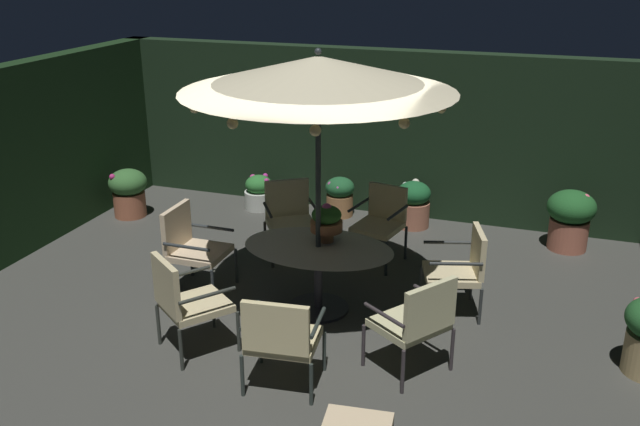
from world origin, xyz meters
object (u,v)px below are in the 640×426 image
(potted_plant_back_left, at_px, (259,192))
(potted_plant_back_center, at_px, (413,204))
(patio_chair_northeast, at_px, (381,218))
(patio_chair_southwest, at_px, (281,336))
(patio_chair_southeast, at_px, (191,244))
(centerpiece_planter, at_px, (327,220))
(potted_plant_front_corner, at_px, (340,195))
(patio_chair_east, at_px, (290,214))
(patio_umbrella, at_px, (318,74))
(potted_plant_back_right, at_px, (129,191))
(patio_chair_north, at_px, (461,266))
(patio_chair_south, at_px, (185,299))
(patio_dining_table, at_px, (318,261))
(potted_plant_right_near, at_px, (570,217))
(patio_chair_west, at_px, (417,319))

(potted_plant_back_left, height_order, potted_plant_back_center, potted_plant_back_center)
(patio_chair_northeast, xyz_separation_m, patio_chair_southwest, (-0.14, -3.01, -0.02))
(patio_chair_southeast, bearing_deg, potted_plant_back_left, 97.63)
(centerpiece_planter, relative_size, potted_plant_front_corner, 0.74)
(patio_chair_northeast, height_order, patio_chair_east, patio_chair_east)
(patio_umbrella, height_order, potted_plant_back_right, patio_umbrella)
(potted_plant_front_corner, height_order, potted_plant_back_left, potted_plant_front_corner)
(patio_chair_north, xyz_separation_m, potted_plant_back_left, (-3.36, 2.27, -0.29))
(centerpiece_planter, xyz_separation_m, patio_chair_north, (1.42, 0.29, -0.45))
(patio_umbrella, bearing_deg, potted_plant_back_left, 124.96)
(patio_chair_south, bearing_deg, patio_dining_table, 52.76)
(patio_umbrella, distance_m, centerpiece_planter, 1.59)
(patio_chair_east, bearing_deg, potted_plant_back_center, 48.72)
(potted_plant_right_near, relative_size, potted_plant_back_left, 1.53)
(patio_chair_southwest, bearing_deg, potted_plant_back_center, 86.13)
(patio_umbrella, xyz_separation_m, potted_plant_front_corner, (-0.65, 2.83, -2.27))
(patio_chair_southwest, distance_m, potted_plant_front_corner, 4.44)
(patio_chair_northeast, xyz_separation_m, potted_plant_front_corner, (-0.97, 1.34, -0.25))
(patio_chair_northeast, distance_m, potted_plant_back_right, 3.91)
(patio_chair_north, distance_m, patio_chair_southeast, 3.03)
(patio_chair_southeast, xyz_separation_m, patio_chair_southwest, (1.71, -1.51, -0.03))
(patio_dining_table, relative_size, potted_plant_back_center, 2.46)
(patio_chair_southeast, distance_m, potted_plant_back_right, 2.74)
(patio_chair_southeast, xyz_separation_m, potted_plant_right_near, (4.10, 2.65, -0.13))
(patio_chair_northeast, relative_size, patio_chair_southwest, 1.01)
(centerpiece_planter, xyz_separation_m, potted_plant_back_center, (0.43, 2.60, -0.66))
(patio_chair_east, distance_m, potted_plant_front_corner, 1.58)
(potted_plant_front_corner, bearing_deg, patio_chair_southwest, -79.22)
(patio_umbrella, xyz_separation_m, potted_plant_back_right, (-3.58, 1.80, -2.19))
(patio_chair_west, bearing_deg, centerpiece_planter, 139.59)
(patio_chair_west, relative_size, potted_plant_back_left, 1.88)
(patio_chair_east, height_order, patio_chair_west, patio_chair_west)
(patio_chair_southeast, bearing_deg, patio_umbrella, 0.16)
(patio_chair_north, xyz_separation_m, potted_plant_front_corner, (-2.11, 2.38, -0.24))
(patio_chair_northeast, xyz_separation_m, patio_chair_west, (0.94, -2.37, 0.01))
(patio_dining_table, bearing_deg, patio_chair_south, -127.24)
(patio_chair_northeast, distance_m, patio_chair_east, 1.17)
(patio_chair_northeast, distance_m, patio_chair_southwest, 3.01)
(patio_chair_southwest, distance_m, potted_plant_back_left, 4.73)
(centerpiece_planter, height_order, patio_chair_southwest, centerpiece_planter)
(potted_plant_back_center, bearing_deg, potted_plant_front_corner, 176.31)
(patio_chair_north, distance_m, potted_plant_right_near, 2.46)
(patio_dining_table, height_order, patio_chair_southeast, patio_chair_southeast)
(patio_chair_southwest, relative_size, potted_plant_front_corner, 1.61)
(centerpiece_planter, bearing_deg, patio_chair_northeast, 78.18)
(centerpiece_planter, distance_m, potted_plant_right_near, 3.59)
(patio_chair_south, distance_m, potted_plant_back_right, 4.03)
(patio_chair_southeast, bearing_deg, potted_plant_right_near, 32.85)
(patio_chair_southwest, bearing_deg, patio_chair_west, 30.86)
(patio_chair_southwest, relative_size, potted_plant_back_right, 1.32)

